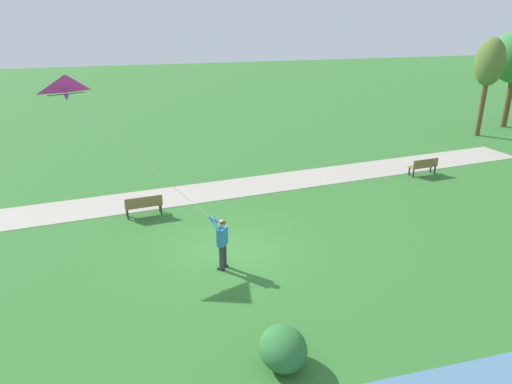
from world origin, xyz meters
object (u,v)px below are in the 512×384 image
at_px(tree_treeline_center, 489,63).
at_px(lakeside_shrub, 283,348).
at_px(flying_kite, 67,89).
at_px(park_bench_near_walkway, 144,204).
at_px(park_bench_far_walkway, 424,165).
at_px(person_kite_flyer, 222,239).

xyz_separation_m(tree_treeline_center, lakeside_shrub, (17.24, -19.30, -4.17)).
height_order(flying_kite, park_bench_near_walkway, flying_kite).
height_order(flying_kite, park_bench_far_walkway, flying_kite).
distance_m(flying_kite, lakeside_shrub, 10.60).
distance_m(tree_treeline_center, lakeside_shrub, 26.21).
bearing_deg(flying_kite, park_bench_far_walkway, 101.16).
relative_size(park_bench_near_walkway, park_bench_far_walkway, 1.00).
xyz_separation_m(person_kite_flyer, lakeside_shrub, (4.78, 0.50, -0.55)).
bearing_deg(tree_treeline_center, person_kite_flyer, -57.84).
bearing_deg(park_bench_near_walkway, tree_treeline_center, 108.90).
bearing_deg(tree_treeline_center, park_bench_near_walkway, -71.10).
bearing_deg(flying_kite, person_kite_flyer, 53.46).
xyz_separation_m(flying_kite, park_bench_near_walkway, (-1.68, 2.06, -4.99)).
height_order(park_bench_near_walkway, lakeside_shrub, lakeside_shrub).
bearing_deg(park_bench_near_walkway, park_bench_far_walkway, 96.02).
bearing_deg(park_bench_far_walkway, flying_kite, -78.84).
bearing_deg(lakeside_shrub, tree_treeline_center, 131.76).
height_order(person_kite_flyer, tree_treeline_center, tree_treeline_center).
xyz_separation_m(park_bench_near_walkway, tree_treeline_center, (-7.56, 22.07, 4.15)).
relative_size(flying_kite, lakeside_shrub, 3.60).
relative_size(flying_kite, park_bench_near_walkway, 3.08).
distance_m(person_kite_flyer, lakeside_shrub, 4.84).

